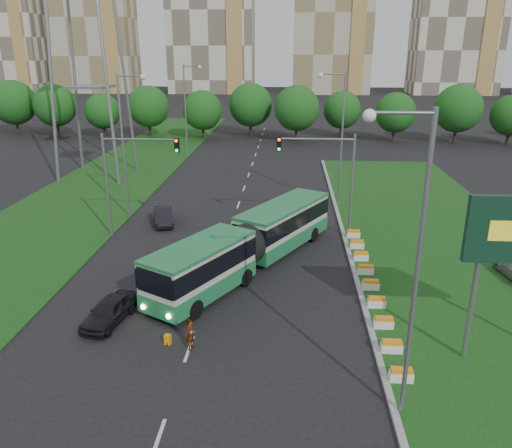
# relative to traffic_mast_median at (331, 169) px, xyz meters

# --- Properties ---
(ground) EXTENTS (360.00, 360.00, 0.00)m
(ground) POSITION_rel_traffic_mast_median_xyz_m (-4.78, -10.00, -5.35)
(ground) COLOR black
(ground) RESTS_ON ground
(grass_median) EXTENTS (14.00, 60.00, 0.15)m
(grass_median) POSITION_rel_traffic_mast_median_xyz_m (8.22, -2.00, -5.27)
(grass_median) COLOR #164313
(grass_median) RESTS_ON ground
(median_kerb) EXTENTS (0.30, 60.00, 0.18)m
(median_kerb) POSITION_rel_traffic_mast_median_xyz_m (1.27, -2.00, -5.26)
(median_kerb) COLOR #969696
(median_kerb) RESTS_ON ground
(left_verge) EXTENTS (12.00, 110.00, 0.10)m
(left_verge) POSITION_rel_traffic_mast_median_xyz_m (-22.78, 15.00, -5.30)
(left_verge) COLOR #164313
(left_verge) RESTS_ON ground
(lane_markings) EXTENTS (0.20, 100.00, 0.01)m
(lane_markings) POSITION_rel_traffic_mast_median_xyz_m (-7.78, 10.00, -5.35)
(lane_markings) COLOR beige
(lane_markings) RESTS_ON ground
(flower_planters) EXTENTS (1.10, 18.10, 0.60)m
(flower_planters) POSITION_rel_traffic_mast_median_xyz_m (1.92, -9.20, -4.90)
(flower_planters) COLOR white
(flower_planters) RESTS_ON grass_median
(traffic_mast_median) EXTENTS (5.76, 0.32, 8.00)m
(traffic_mast_median) POSITION_rel_traffic_mast_median_xyz_m (0.00, 0.00, 0.00)
(traffic_mast_median) COLOR gray
(traffic_mast_median) RESTS_ON ground
(traffic_mast_left) EXTENTS (5.76, 0.32, 8.00)m
(traffic_mast_left) POSITION_rel_traffic_mast_median_xyz_m (-15.16, -1.00, 0.00)
(traffic_mast_left) COLOR gray
(traffic_mast_left) RESTS_ON ground
(street_lamps) EXTENTS (36.00, 60.00, 12.00)m
(street_lamps) POSITION_rel_traffic_mast_median_xyz_m (-7.78, 0.00, 0.65)
(street_lamps) COLOR gray
(street_lamps) RESTS_ON ground
(tree_line) EXTENTS (120.00, 8.00, 9.00)m
(tree_line) POSITION_rel_traffic_mast_median_xyz_m (5.22, 45.00, -0.85)
(tree_line) COLOR #165417
(tree_line) RESTS_ON ground
(apartment_tower_west) EXTENTS (26.00, 15.00, 48.00)m
(apartment_tower_west) POSITION_rel_traffic_mast_median_xyz_m (-69.78, 140.00, 18.65)
(apartment_tower_west) COLOR #BDB498
(apartment_tower_west) RESTS_ON ground
(apartment_tower_cwest) EXTENTS (28.00, 15.00, 52.00)m
(apartment_tower_cwest) POSITION_rel_traffic_mast_median_xyz_m (-29.78, 140.00, 20.65)
(apartment_tower_cwest) COLOR beige
(apartment_tower_cwest) RESTS_ON ground
(apartment_tower_ceast) EXTENTS (25.00, 15.00, 50.00)m
(apartment_tower_ceast) POSITION_rel_traffic_mast_median_xyz_m (10.22, 140.00, 19.65)
(apartment_tower_ceast) COLOR #BDB498
(apartment_tower_ceast) RESTS_ON ground
(apartment_tower_east) EXTENTS (27.00, 15.00, 47.00)m
(apartment_tower_east) POSITION_rel_traffic_mast_median_xyz_m (50.22, 140.00, 18.15)
(apartment_tower_east) COLOR beige
(apartment_tower_east) RESTS_ON ground
(midrise_west) EXTENTS (22.00, 14.00, 36.00)m
(midrise_west) POSITION_rel_traffic_mast_median_xyz_m (-99.78, 140.00, 12.65)
(midrise_west) COLOR beige
(midrise_west) RESTS_ON ground
(articulated_bus) EXTENTS (2.75, 17.62, 2.90)m
(articulated_bus) POSITION_rel_traffic_mast_median_xyz_m (-5.94, -6.11, -3.57)
(articulated_bus) COLOR beige
(articulated_bus) RESTS_ON ground
(car_left_near) EXTENTS (2.36, 4.20, 1.35)m
(car_left_near) POSITION_rel_traffic_mast_median_xyz_m (-12.46, -13.77, -4.68)
(car_left_near) COLOR black
(car_left_near) RESTS_ON ground
(car_left_far) EXTENTS (2.55, 4.35, 1.35)m
(car_left_far) POSITION_rel_traffic_mast_median_xyz_m (-13.47, 2.20, -4.67)
(car_left_far) COLOR black
(car_left_far) RESTS_ON ground
(pedestrian) EXTENTS (0.45, 0.64, 1.67)m
(pedestrian) POSITION_rel_traffic_mast_median_xyz_m (-7.67, -15.98, -4.52)
(pedestrian) COLOR gray
(pedestrian) RESTS_ON ground
(shopping_trolley) EXTENTS (0.30, 0.32, 0.51)m
(shopping_trolley) POSITION_rel_traffic_mast_median_xyz_m (-8.90, -15.64, -5.10)
(shopping_trolley) COLOR orange
(shopping_trolley) RESTS_ON ground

